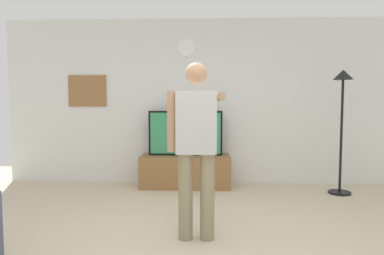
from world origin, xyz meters
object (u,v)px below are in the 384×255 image
Objects in this scene: television at (185,133)px; floor_lamp at (342,106)px; tv_stand at (185,171)px; person_standing_nearer_lamp at (197,141)px; framed_picture at (87,91)px; wall_clock at (186,48)px.

television is 2.37m from floor_lamp.
television is (-0.00, 0.05, 0.60)m from tv_stand.
floor_lamp is at bearing -9.28° from television.
floor_lamp reaches higher than person_standing_nearer_lamp.
tv_stand is 2.10m from framed_picture.
television reaches higher than tv_stand.
wall_clock is (0.00, 0.24, 1.37)m from television.
wall_clock is 0.44× the size of framed_picture.
person_standing_nearer_lamp reaches higher than television.
person_standing_nearer_lamp is at bearing -51.94° from framed_picture.
television is at bearing 95.98° from person_standing_nearer_lamp.
floor_lamp is (2.29, -0.37, 0.44)m from television.
framed_picture is at bearing 179.83° from wall_clock.
tv_stand is 2.22m from person_standing_nearer_lamp.
floor_lamp is 1.05× the size of person_standing_nearer_lamp.
framed_picture is (-1.64, 0.30, 1.28)m from tv_stand.
television is 0.68× the size of person_standing_nearer_lamp.
wall_clock reaches higher than framed_picture.
framed_picture is at bearing 171.00° from floor_lamp.
television is 1.40m from wall_clock.
wall_clock reaches higher than television.
wall_clock is 2.70m from person_standing_nearer_lamp.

